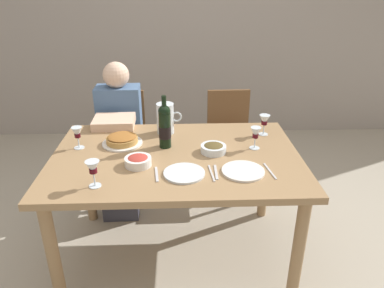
# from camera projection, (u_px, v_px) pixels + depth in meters

# --- Properties ---
(ground_plane) EXTENTS (8.00, 8.00, 0.00)m
(ground_plane) POSITION_uv_depth(u_px,v_px,m) (178.00, 252.00, 2.52)
(ground_plane) COLOR #B2A893
(back_wall) EXTENTS (8.00, 0.10, 2.80)m
(back_wall) POSITION_uv_depth(u_px,v_px,m) (175.00, 10.00, 3.90)
(back_wall) COLOR #A3998E
(back_wall) RESTS_ON ground
(dining_table) EXTENTS (1.50, 1.00, 0.76)m
(dining_table) POSITION_uv_depth(u_px,v_px,m) (176.00, 168.00, 2.24)
(dining_table) COLOR #9E7A51
(dining_table) RESTS_ON ground
(wine_bottle) EXTENTS (0.08, 0.08, 0.34)m
(wine_bottle) POSITION_uv_depth(u_px,v_px,m) (165.00, 126.00, 2.24)
(wine_bottle) COLOR black
(wine_bottle) RESTS_ON dining_table
(water_pitcher) EXTENTS (0.17, 0.12, 0.21)m
(water_pitcher) POSITION_uv_depth(u_px,v_px,m) (166.00, 120.00, 2.47)
(water_pitcher) COLOR silver
(water_pitcher) RESTS_ON dining_table
(baked_tart) EXTENTS (0.26, 0.26, 0.06)m
(baked_tart) POSITION_uv_depth(u_px,v_px,m) (122.00, 140.00, 2.33)
(baked_tart) COLOR white
(baked_tart) RESTS_ON dining_table
(salad_bowl) EXTENTS (0.15, 0.15, 0.06)m
(salad_bowl) POSITION_uv_depth(u_px,v_px,m) (138.00, 161.00, 2.06)
(salad_bowl) COLOR white
(salad_bowl) RESTS_ON dining_table
(olive_bowl) EXTENTS (0.16, 0.16, 0.05)m
(olive_bowl) POSITION_uv_depth(u_px,v_px,m) (213.00, 148.00, 2.22)
(olive_bowl) COLOR silver
(olive_bowl) RESTS_ON dining_table
(wine_glass_left_diner) EXTENTS (0.07, 0.07, 0.14)m
(wine_glass_left_diner) POSITION_uv_depth(u_px,v_px,m) (77.00, 134.00, 2.24)
(wine_glass_left_diner) COLOR silver
(wine_glass_left_diner) RESTS_ON dining_table
(wine_glass_right_diner) EXTENTS (0.07, 0.07, 0.14)m
(wine_glass_right_diner) POSITION_uv_depth(u_px,v_px,m) (256.00, 134.00, 2.24)
(wine_glass_right_diner) COLOR silver
(wine_glass_right_diner) RESTS_ON dining_table
(wine_glass_centre) EXTENTS (0.07, 0.07, 0.14)m
(wine_glass_centre) POSITION_uv_depth(u_px,v_px,m) (264.00, 121.00, 2.44)
(wine_glass_centre) COLOR silver
(wine_glass_centre) RESTS_ON dining_table
(wine_glass_spare) EXTENTS (0.07, 0.07, 0.14)m
(wine_glass_spare) POSITION_uv_depth(u_px,v_px,m) (93.00, 168.00, 1.83)
(wine_glass_spare) COLOR silver
(wine_glass_spare) RESTS_ON dining_table
(dinner_plate_left_setting) EXTENTS (0.24, 0.24, 0.01)m
(dinner_plate_left_setting) POSITION_uv_depth(u_px,v_px,m) (243.00, 171.00, 2.00)
(dinner_plate_left_setting) COLOR white
(dinner_plate_left_setting) RESTS_ON dining_table
(dinner_plate_right_setting) EXTENTS (0.23, 0.23, 0.01)m
(dinner_plate_right_setting) POSITION_uv_depth(u_px,v_px,m) (184.00, 173.00, 1.98)
(dinner_plate_right_setting) COLOR silver
(dinner_plate_right_setting) RESTS_ON dining_table
(fork_left_setting) EXTENTS (0.02, 0.16, 0.00)m
(fork_left_setting) POSITION_uv_depth(u_px,v_px,m) (216.00, 172.00, 2.00)
(fork_left_setting) COLOR silver
(fork_left_setting) RESTS_ON dining_table
(knife_left_setting) EXTENTS (0.04, 0.18, 0.00)m
(knife_left_setting) POSITION_uv_depth(u_px,v_px,m) (270.00, 171.00, 2.01)
(knife_left_setting) COLOR silver
(knife_left_setting) RESTS_ON dining_table
(knife_right_setting) EXTENTS (0.03, 0.18, 0.00)m
(knife_right_setting) POSITION_uv_depth(u_px,v_px,m) (212.00, 173.00, 1.99)
(knife_right_setting) COLOR silver
(knife_right_setting) RESTS_ON dining_table
(spoon_right_setting) EXTENTS (0.03, 0.16, 0.00)m
(spoon_right_setting) POSITION_uv_depth(u_px,v_px,m) (157.00, 174.00, 1.98)
(spoon_right_setting) COLOR silver
(spoon_right_setting) RESTS_ON dining_table
(chair_left) EXTENTS (0.41, 0.41, 0.87)m
(chair_left) POSITION_uv_depth(u_px,v_px,m) (124.00, 137.00, 3.09)
(chair_left) COLOR brown
(chair_left) RESTS_ON ground
(diner_left) EXTENTS (0.34, 0.51, 1.16)m
(diner_left) POSITION_uv_depth(u_px,v_px,m) (119.00, 135.00, 2.83)
(diner_left) COLOR #4C6B93
(diner_left) RESTS_ON ground
(chair_right) EXTENTS (0.41, 0.41, 0.87)m
(chair_right) POSITION_uv_depth(u_px,v_px,m) (229.00, 136.00, 3.11)
(chair_right) COLOR brown
(chair_right) RESTS_ON ground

